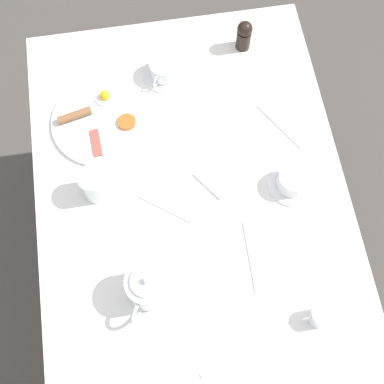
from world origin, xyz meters
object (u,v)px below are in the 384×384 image
Objects in this scene: salt_grinder at (244,35)px; fork_spare at (234,361)px; water_glass_tall at (95,185)px; creamer_jug at (320,317)px; teacup_with_saucer_left at (293,181)px; napkin_folded at (226,170)px; teapot_near at (148,287)px; fork_by_plate at (280,126)px; knife_by_plate at (251,256)px; spoon_for_tea at (165,208)px; teacup_with_saucer_right at (164,70)px; breakfast_plate at (101,120)px.

salt_grinder is 0.61× the size of fork_spare.
water_glass_tall is 0.69m from creamer_jug.
salt_grinder is (0.03, -0.87, 0.03)m from creamer_jug.
teacup_with_saucer_left is 0.19m from napkin_folded.
teacup_with_saucer_left reaches higher than napkin_folded.
teapot_near is at bearing 49.92° from napkin_folded.
teacup_with_saucer_left is at bearing 87.40° from fork_by_plate.
fork_by_plate is (-0.03, -0.57, -0.03)m from creamer_jug.
teapot_near reaches higher than fork_spare.
water_glass_tall reaches higher than fork_spare.
creamer_jug is 0.40× the size of napkin_folded.
knife_by_plate is at bearing -110.53° from fork_spare.
teacup_with_saucer_left is 0.75× the size of fork_spare.
teacup_with_saucer_right is at bearing -97.74° from spoon_for_tea.
teacup_with_saucer_right is 1.79× the size of creamer_jug.
teacup_with_saucer_left is at bearing -30.38° from teapot_near.
fork_by_plate is (-0.56, -0.12, -0.05)m from water_glass_tall.
knife_by_plate is at bearing 127.04° from breakfast_plate.
water_glass_tall reaches higher than breakfast_plate.
napkin_folded is at bearing 110.34° from teacup_with_saucer_right.
creamer_jug is (-0.29, 0.80, 0.00)m from teacup_with_saucer_right.
water_glass_tall is at bearing -39.96° from creamer_jug.
teapot_near is 0.41m from napkin_folded.
breakfast_plate is at bearing -53.29° from creamer_jug.
creamer_jug is 0.25m from fork_spare.
napkin_folded is at bearing -22.51° from teacup_with_saucer_left.
breakfast_plate is 2.20× the size of teacup_with_saucer_right.
fork_spare is at bearing 81.84° from napkin_folded.
teapot_near reaches higher than knife_by_plate.
creamer_jug is at bearing 87.26° from fork_by_plate.
fork_spare is (-0.19, 0.21, -0.05)m from teapot_near.
teapot_near is 0.63m from fork_by_plate.
salt_grinder is at bearing -88.15° from creamer_jug.
fork_spare is (0.10, 0.26, 0.00)m from knife_by_plate.
breakfast_plate is at bearing 23.04° from salt_grinder.
water_glass_tall reaches higher than spoon_for_tea.
knife_by_plate is at bearing 50.67° from teacup_with_saucer_left.
water_glass_tall is at bearing -32.96° from knife_by_plate.
spoon_for_tea and fork_spare have the same top height.
teacup_with_saucer_right is 0.63m from knife_by_plate.
salt_grinder is 0.31m from fork_by_plate.
teacup_with_saucer_left is 0.25m from knife_by_plate.
teapot_near reaches higher than salt_grinder.
teacup_with_saucer_right is 0.75× the size of fork_spare.
breakfast_plate is 0.79m from fork_spare.
napkin_folded is 1.14× the size of fork_by_plate.
breakfast_plate is 2.20× the size of teacup_with_saucer_left.
fork_spare is (0.08, 0.52, -0.00)m from napkin_folded.
teapot_near is at bearing 43.72° from fork_by_plate.
teacup_with_saucer_left is at bearing 125.96° from teacup_with_saucer_right.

